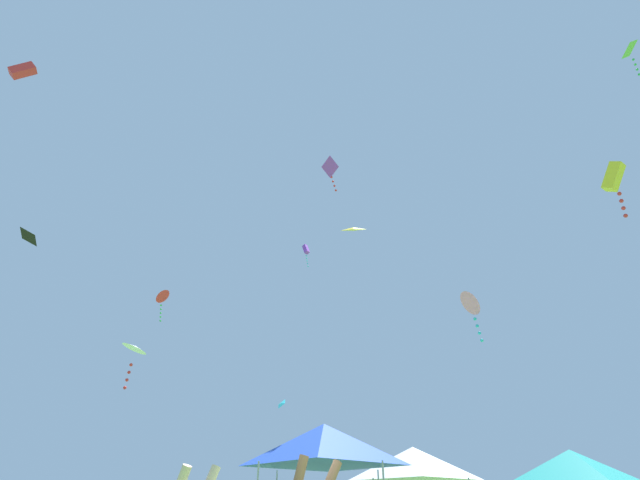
{
  "coord_description": "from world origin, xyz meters",
  "views": [
    {
      "loc": [
        -0.21,
        -6.88,
        1.56
      ],
      "look_at": [
        -1.57,
        12.35,
        12.65
      ],
      "focal_mm": 26.38,
      "sensor_mm": 36.0,
      "label": 1
    }
  ],
  "objects_px": {
    "kite_purple_box": "(306,250)",
    "kite_purple_diamond": "(330,168)",
    "canopy_tent_white": "(414,463)",
    "kite_lime_diamond": "(629,51)",
    "kite_yellow_box": "(614,178)",
    "kite_pink_delta": "(472,304)",
    "kite_white_delta": "(135,349)",
    "kite_black_diamond": "(29,236)",
    "canopy_tent_blue": "(324,444)",
    "kite_yellow_diamond": "(353,228)",
    "kite_cyan_diamond": "(281,404)",
    "kite_red_delta": "(162,297)",
    "canopy_tent_teal": "(573,469)",
    "kite_red_box": "(23,71)"
  },
  "relations": [
    {
      "from": "kite_white_delta",
      "to": "kite_black_diamond",
      "type": "xyz_separation_m",
      "value": [
        -2.44,
        -7.42,
        3.07
      ]
    },
    {
      "from": "kite_purple_box",
      "to": "kite_purple_diamond",
      "type": "relative_size",
      "value": 0.76
    },
    {
      "from": "canopy_tent_teal",
      "to": "kite_red_box",
      "type": "distance_m",
      "value": 28.98
    },
    {
      "from": "canopy_tent_teal",
      "to": "kite_pink_delta",
      "type": "distance_m",
      "value": 10.76
    },
    {
      "from": "kite_yellow_box",
      "to": "kite_red_delta",
      "type": "xyz_separation_m",
      "value": [
        -19.99,
        11.62,
        1.23
      ]
    },
    {
      "from": "canopy_tent_white",
      "to": "kite_white_delta",
      "type": "relative_size",
      "value": 1.27
    },
    {
      "from": "kite_lime_diamond",
      "to": "kite_red_box",
      "type": "bearing_deg",
      "value": -173.31
    },
    {
      "from": "kite_pink_delta",
      "to": "canopy_tent_white",
      "type": "bearing_deg",
      "value": -138.05
    },
    {
      "from": "kite_purple_box",
      "to": "kite_white_delta",
      "type": "relative_size",
      "value": 0.68
    },
    {
      "from": "kite_purple_box",
      "to": "canopy_tent_blue",
      "type": "bearing_deg",
      "value": -81.95
    },
    {
      "from": "kite_pink_delta",
      "to": "kite_white_delta",
      "type": "xyz_separation_m",
      "value": [
        -17.83,
        3.92,
        -0.6
      ]
    },
    {
      "from": "kite_yellow_box",
      "to": "kite_pink_delta",
      "type": "relative_size",
      "value": 0.87
    },
    {
      "from": "kite_yellow_diamond",
      "to": "kite_purple_diamond",
      "type": "distance_m",
      "value": 11.81
    },
    {
      "from": "canopy_tent_white",
      "to": "kite_lime_diamond",
      "type": "distance_m",
      "value": 26.42
    },
    {
      "from": "kite_yellow_box",
      "to": "kite_lime_diamond",
      "type": "bearing_deg",
      "value": 38.67
    },
    {
      "from": "kite_yellow_box",
      "to": "kite_red_box",
      "type": "height_order",
      "value": "kite_red_box"
    },
    {
      "from": "kite_purple_box",
      "to": "kite_white_delta",
      "type": "bearing_deg",
      "value": -142.1
    },
    {
      "from": "kite_black_diamond",
      "to": "kite_yellow_box",
      "type": "bearing_deg",
      "value": -10.48
    },
    {
      "from": "canopy_tent_teal",
      "to": "kite_lime_diamond",
      "type": "height_order",
      "value": "kite_lime_diamond"
    },
    {
      "from": "kite_yellow_box",
      "to": "kite_yellow_diamond",
      "type": "distance_m",
      "value": 10.41
    },
    {
      "from": "kite_white_delta",
      "to": "kite_purple_diamond",
      "type": "relative_size",
      "value": 1.11
    },
    {
      "from": "canopy_tent_blue",
      "to": "kite_red_box",
      "type": "height_order",
      "value": "kite_red_box"
    },
    {
      "from": "kite_yellow_diamond",
      "to": "kite_yellow_box",
      "type": "bearing_deg",
      "value": -32.21
    },
    {
      "from": "kite_cyan_diamond",
      "to": "kite_lime_diamond",
      "type": "height_order",
      "value": "kite_lime_diamond"
    },
    {
      "from": "canopy_tent_white",
      "to": "kite_yellow_diamond",
      "type": "distance_m",
      "value": 10.17
    },
    {
      "from": "canopy_tent_teal",
      "to": "kite_purple_diamond",
      "type": "bearing_deg",
      "value": 117.47
    },
    {
      "from": "canopy_tent_blue",
      "to": "kite_purple_box",
      "type": "bearing_deg",
      "value": 98.05
    },
    {
      "from": "canopy_tent_blue",
      "to": "kite_lime_diamond",
      "type": "height_order",
      "value": "kite_lime_diamond"
    },
    {
      "from": "kite_yellow_box",
      "to": "kite_black_diamond",
      "type": "bearing_deg",
      "value": 169.52
    },
    {
      "from": "kite_white_delta",
      "to": "kite_red_delta",
      "type": "bearing_deg",
      "value": -7.46
    },
    {
      "from": "canopy_tent_white",
      "to": "kite_purple_box",
      "type": "distance_m",
      "value": 22.11
    },
    {
      "from": "kite_purple_box",
      "to": "kite_white_delta",
      "type": "distance_m",
      "value": 14.82
    },
    {
      "from": "kite_yellow_box",
      "to": "kite_purple_box",
      "type": "bearing_deg",
      "value": 123.35
    },
    {
      "from": "kite_yellow_box",
      "to": "kite_white_delta",
      "type": "height_order",
      "value": "kite_yellow_box"
    },
    {
      "from": "kite_red_delta",
      "to": "kite_cyan_diamond",
      "type": "distance_m",
      "value": 10.81
    },
    {
      "from": "kite_yellow_diamond",
      "to": "kite_lime_diamond",
      "type": "relative_size",
      "value": 0.52
    },
    {
      "from": "canopy_tent_teal",
      "to": "kite_pink_delta",
      "type": "xyz_separation_m",
      "value": [
        0.27,
        7.7,
        7.52
      ]
    },
    {
      "from": "kite_yellow_box",
      "to": "kite_red_box",
      "type": "relative_size",
      "value": 1.75
    },
    {
      "from": "kite_red_delta",
      "to": "kite_lime_diamond",
      "type": "height_order",
      "value": "kite_lime_diamond"
    },
    {
      "from": "kite_purple_diamond",
      "to": "kite_black_diamond",
      "type": "distance_m",
      "value": 18.61
    },
    {
      "from": "kite_red_delta",
      "to": "kite_cyan_diamond",
      "type": "bearing_deg",
      "value": 50.59
    },
    {
      "from": "kite_yellow_box",
      "to": "kite_purple_diamond",
      "type": "distance_m",
      "value": 19.53
    },
    {
      "from": "kite_purple_diamond",
      "to": "kite_lime_diamond",
      "type": "bearing_deg",
      "value": -19.79
    },
    {
      "from": "kite_yellow_diamond",
      "to": "kite_cyan_diamond",
      "type": "relative_size",
      "value": 1.82
    },
    {
      "from": "kite_yellow_diamond",
      "to": "kite_purple_box",
      "type": "relative_size",
      "value": 0.64
    },
    {
      "from": "kite_red_box",
      "to": "kite_pink_delta",
      "type": "height_order",
      "value": "kite_red_box"
    },
    {
      "from": "canopy_tent_blue",
      "to": "kite_red_box",
      "type": "bearing_deg",
      "value": 177.33
    },
    {
      "from": "canopy_tent_blue",
      "to": "kite_yellow_diamond",
      "type": "distance_m",
      "value": 10.5
    },
    {
      "from": "kite_lime_diamond",
      "to": "kite_black_diamond",
      "type": "xyz_separation_m",
      "value": [
        -31.31,
        -1.86,
        -12.34
      ]
    },
    {
      "from": "kite_cyan_diamond",
      "to": "kite_lime_diamond",
      "type": "relative_size",
      "value": 0.29
    }
  ]
}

